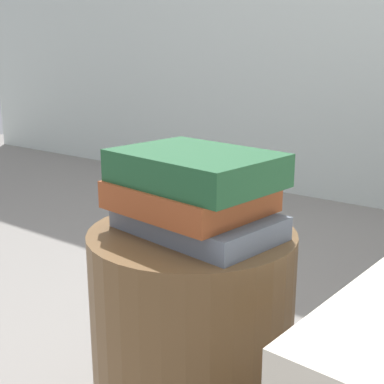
% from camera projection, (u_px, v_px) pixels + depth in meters
% --- Properties ---
extents(side_table, '(0.37, 0.37, 0.48)m').
position_uv_depth(side_table, '(192.00, 352.00, 0.99)').
color(side_table, brown).
rests_on(side_table, ground_plane).
extents(book_slate, '(0.30, 0.21, 0.04)m').
position_uv_depth(book_slate, '(196.00, 223.00, 0.92)').
color(book_slate, slate).
rests_on(book_slate, side_table).
extents(book_rust, '(0.27, 0.24, 0.05)m').
position_uv_depth(book_rust, '(189.00, 196.00, 0.92)').
color(book_rust, '#994723').
rests_on(book_rust, book_slate).
extents(book_forest, '(0.29, 0.23, 0.06)m').
position_uv_depth(book_forest, '(194.00, 168.00, 0.89)').
color(book_forest, '#1E512D').
rests_on(book_forest, book_rust).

